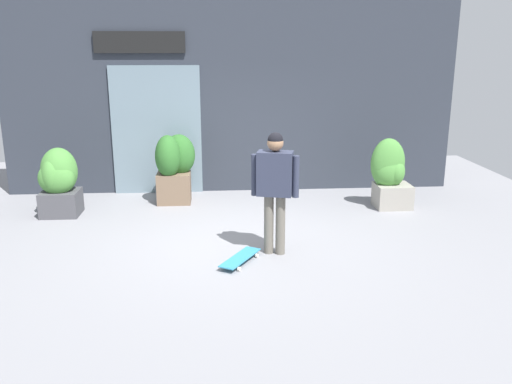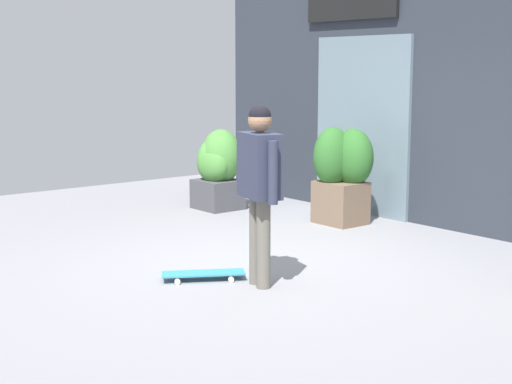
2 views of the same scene
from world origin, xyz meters
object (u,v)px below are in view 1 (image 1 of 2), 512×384
planter_box_right (58,180)px  planter_box_mid (174,165)px  skateboarder (275,181)px  skateboard (240,258)px  planter_box_left (390,175)px

planter_box_right → planter_box_mid: size_ratio=0.91×
skateboarder → planter_box_mid: bearing=-134.8°
planter_box_mid → planter_box_right: bearing=-161.7°
skateboarder → planter_box_right: skateboarder is taller
planter_box_right → planter_box_mid: bearing=18.3°
skateboard → planter_box_left: bearing=161.5°
skateboarder → skateboard: size_ratio=2.13×
skateboarder → planter_box_left: bearing=147.1°
planter_box_left → skateboarder: bearing=-137.7°
planter_box_mid → planter_box_left: bearing=-8.6°
skateboard → planter_box_left: (2.74, 2.35, 0.52)m
planter_box_right → planter_box_mid: (1.88, 0.62, 0.09)m
skateboarder → planter_box_right: size_ratio=1.47×
planter_box_left → planter_box_right: size_ratio=1.08×
skateboarder → planter_box_right: bearing=-105.6°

